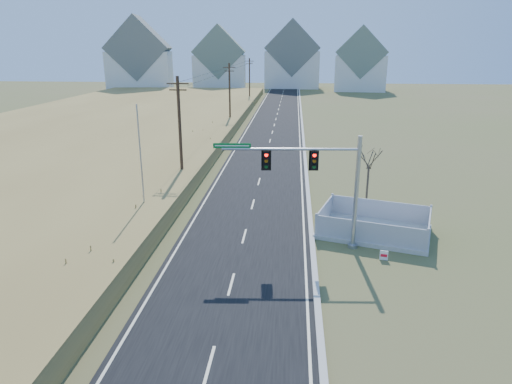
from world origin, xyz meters
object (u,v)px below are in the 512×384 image
(fence_enclosure, at_px, (374,229))
(flagpole, at_px, (142,176))
(bare_tree, at_px, (370,157))
(traffic_signal_mast, at_px, (324,180))
(open_sign, at_px, (384,255))

(fence_enclosure, bearing_deg, flagpole, -167.02)
(bare_tree, bearing_deg, flagpole, -168.38)
(traffic_signal_mast, xyz_separation_m, open_sign, (3.33, -1.46, -3.82))
(traffic_signal_mast, xyz_separation_m, bare_tree, (3.51, 6.57, -0.19))
(traffic_signal_mast, bearing_deg, bare_tree, 58.17)
(traffic_signal_mast, xyz_separation_m, fence_enclosure, (3.40, 2.33, -3.82))
(fence_enclosure, relative_size, bare_tree, 1.58)
(traffic_signal_mast, relative_size, open_sign, 15.03)
(fence_enclosure, xyz_separation_m, flagpole, (-15.06, 1.12, 2.81))
(fence_enclosure, relative_size, flagpole, 0.99)
(open_sign, xyz_separation_m, bare_tree, (0.17, 8.03, 3.64))
(fence_enclosure, bearing_deg, bare_tree, 105.75)
(traffic_signal_mast, distance_m, bare_tree, 7.45)
(open_sign, distance_m, bare_tree, 8.81)
(traffic_signal_mast, height_order, bare_tree, traffic_signal_mast)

